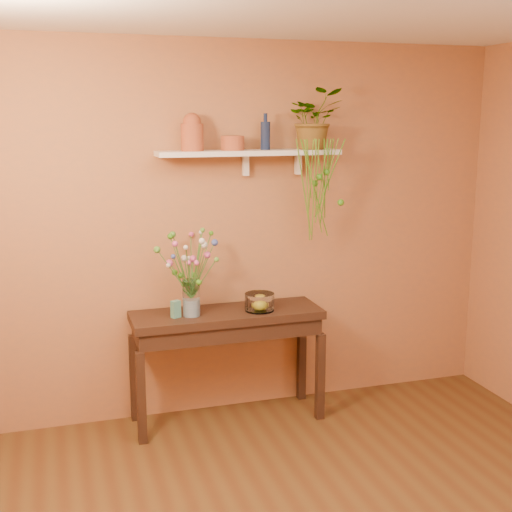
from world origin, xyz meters
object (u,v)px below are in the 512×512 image
terracotta_jug (192,133)px  blue_bottle (265,135)px  glass_bowl (260,303)px  spider_plant (314,119)px  bouquet (188,258)px  glass_vase (191,301)px  sideboard (227,327)px

terracotta_jug → blue_bottle: 0.53m
blue_bottle → glass_bowl: size_ratio=1.21×
spider_plant → bouquet: bearing=-174.3°
bouquet → blue_bottle: bearing=12.7°
spider_plant → glass_bowl: size_ratio=2.04×
bouquet → spider_plant: bearing=5.7°
bouquet → glass_bowl: size_ratio=2.34×
glass_vase → bouquet: bouquet is taller
spider_plant → glass_vase: size_ratio=1.69×
terracotta_jug → glass_bowl: bearing=-19.5°
sideboard → spider_plant: size_ratio=3.17×
terracotta_jug → sideboard: bearing=-26.1°
terracotta_jug → glass_vase: bearing=-112.9°
spider_plant → bouquet: spider_plant is taller
bouquet → glass_bowl: bouquet is taller
spider_plant → sideboard: bearing=-173.1°
sideboard → bouquet: bouquet is taller
spider_plant → terracotta_jug: bearing=178.8°
blue_bottle → glass_vase: (-0.58, -0.15, -1.12)m
blue_bottle → spider_plant: 0.37m
glass_vase → blue_bottle: bearing=14.8°
terracotta_jug → spider_plant: size_ratio=0.60×
glass_vase → glass_bowl: 0.49m
sideboard → glass_vase: size_ratio=5.37×
blue_bottle → glass_bowl: blue_bottle is taller
terracotta_jug → glass_vase: 1.14m
blue_bottle → spider_plant: bearing=-6.4°
blue_bottle → sideboard: bearing=-159.6°
bouquet → glass_vase: bearing=-65.3°
sideboard → terracotta_jug: bearing=153.9°
terracotta_jug → spider_plant: 0.88m
glass_bowl → terracotta_jug: bearing=160.5°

